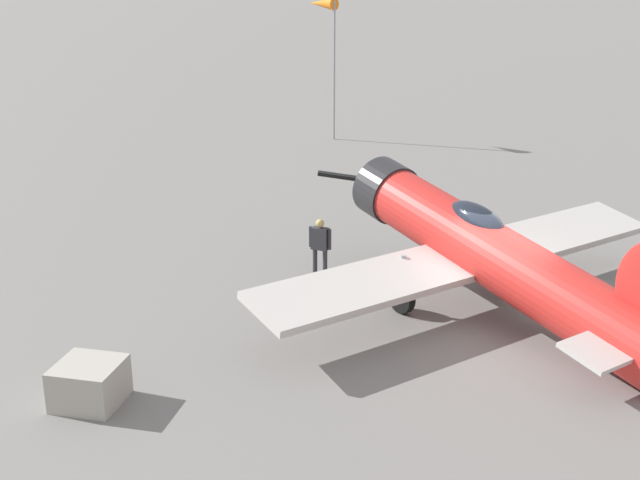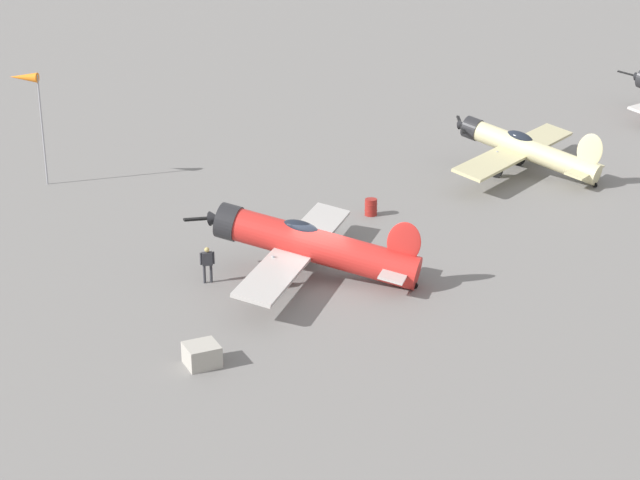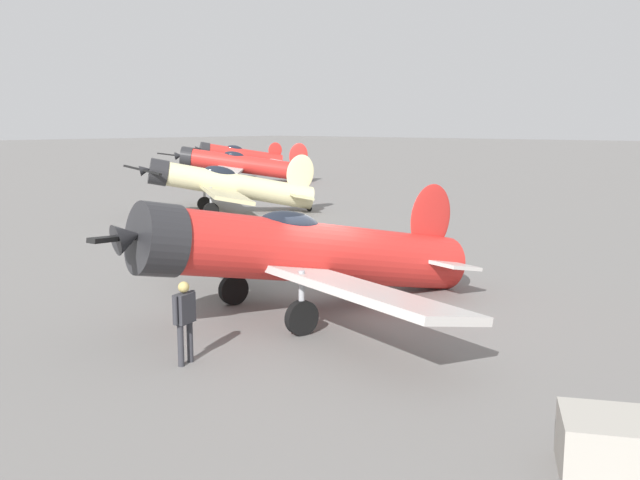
{
  "view_description": "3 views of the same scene",
  "coord_description": "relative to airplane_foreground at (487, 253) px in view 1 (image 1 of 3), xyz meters",
  "views": [
    {
      "loc": [
        -8.65,
        16.49,
        8.17
      ],
      "look_at": [
        4.95,
        0.81,
        1.1
      ],
      "focal_mm": 46.48,
      "sensor_mm": 36.0,
      "label": 1
    },
    {
      "loc": [
        -1.91,
        42.9,
        17.84
      ],
      "look_at": [
        0.0,
        -0.0,
        1.8
      ],
      "focal_mm": 58.01,
      "sensor_mm": 36.0,
      "label": 2
    },
    {
      "loc": [
        13.28,
        11.71,
        4.7
      ],
      "look_at": [
        0.0,
        -0.0,
        1.8
      ],
      "focal_mm": 39.74,
      "sensor_mm": 36.0,
      "label": 3
    }
  ],
  "objects": [
    {
      "name": "ground_plane",
      "position": [
        -0.49,
        0.12,
        -1.52
      ],
      "size": [
        400.0,
        400.0,
        0.0
      ],
      "primitive_type": "plane",
      "color": "slate"
    },
    {
      "name": "airplane_foreground",
      "position": [
        0.0,
        0.0,
        0.0
      ],
      "size": [
        10.82,
        12.06,
        3.2
      ],
      "rotation": [
        0.0,
        0.0,
        6.03
      ],
      "color": "red",
      "rests_on": "ground_plane"
    },
    {
      "name": "ground_crew_mechanic",
      "position": [
        4.46,
        0.94,
        -0.51
      ],
      "size": [
        0.63,
        0.34,
        1.68
      ],
      "rotation": [
        0.0,
        0.0,
        1.84
      ],
      "color": "#2D2D33",
      "rests_on": "ground_plane"
    },
    {
      "name": "equipment_crate",
      "position": [
        3.53,
        8.8,
        -1.11
      ],
      "size": [
        1.64,
        1.63,
        0.83
      ],
      "rotation": [
        0.0,
        0.0,
        0.49
      ],
      "color": "#9E998E",
      "rests_on": "ground_plane"
    },
    {
      "name": "windsock_mast",
      "position": [
        16.59,
        -13.3,
        4.35
      ],
      "size": [
        1.71,
        0.72,
        6.48
      ],
      "color": "gray",
      "rests_on": "ground_plane"
    }
  ]
}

